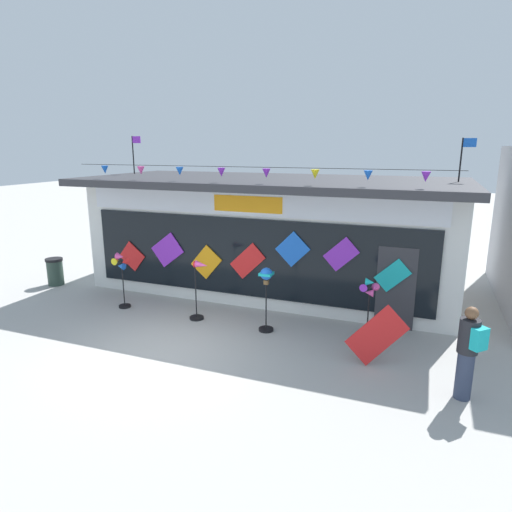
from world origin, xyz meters
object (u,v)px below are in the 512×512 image
(wind_spinner_center_right, at_px, (369,300))
(display_kite_on_ground, at_px, (377,335))
(trash_bin, at_px, (55,271))
(person_near_camera, at_px, (468,351))
(wind_spinner_center_left, at_px, (266,286))
(wind_spinner_far_left, at_px, (121,270))
(wind_spinner_left, at_px, (199,287))
(kite_shop_building, at_px, (274,233))

(wind_spinner_center_right, height_order, display_kite_on_ground, wind_spinner_center_right)
(trash_bin, bearing_deg, person_near_camera, -12.07)
(wind_spinner_center_left, bearing_deg, display_kite_on_ground, -15.83)
(wind_spinner_far_left, relative_size, wind_spinner_center_left, 0.99)
(wind_spinner_left, relative_size, trash_bin, 1.78)
(display_kite_on_ground, bearing_deg, wind_spinner_center_right, 110.33)
(wind_spinner_far_left, relative_size, wind_spinner_left, 1.00)
(person_near_camera, bearing_deg, kite_shop_building, -89.15)
(trash_bin, xyz_separation_m, display_kite_on_ground, (10.09, -1.73, 0.18))
(person_near_camera, xyz_separation_m, display_kite_on_ground, (-1.57, 0.76, -0.28))
(kite_shop_building, bearing_deg, wind_spinner_left, -104.42)
(wind_spinner_far_left, height_order, wind_spinner_left, wind_spinner_far_left)
(wind_spinner_left, distance_m, wind_spinner_center_right, 4.14)
(wind_spinner_left, relative_size, person_near_camera, 0.91)
(wind_spinner_center_right, height_order, trash_bin, wind_spinner_center_right)
(wind_spinner_center_left, relative_size, person_near_camera, 0.92)
(wind_spinner_far_left, bearing_deg, wind_spinner_center_right, -0.23)
(wind_spinner_center_left, relative_size, display_kite_on_ground, 1.35)
(trash_bin, bearing_deg, wind_spinner_far_left, -15.67)
(wind_spinner_far_left, xyz_separation_m, wind_spinner_center_left, (4.14, -0.06, 0.04))
(kite_shop_building, xyz_separation_m, wind_spinner_left, (-0.83, -3.24, -0.85))
(kite_shop_building, relative_size, wind_spinner_left, 7.12)
(wind_spinner_far_left, relative_size, wind_spinner_center_right, 0.99)
(wind_spinner_left, distance_m, display_kite_on_ground, 4.50)
(wind_spinner_center_right, distance_m, display_kite_on_ground, 0.94)
(person_near_camera, bearing_deg, wind_spinner_center_left, -65.98)
(wind_spinner_center_right, bearing_deg, display_kite_on_ground, -69.67)
(wind_spinner_center_left, xyz_separation_m, trash_bin, (-7.46, 0.99, -0.67))
(person_near_camera, relative_size, trash_bin, 1.96)
(wind_spinner_far_left, height_order, person_near_camera, person_near_camera)
(kite_shop_building, relative_size, wind_spinner_far_left, 7.11)
(wind_spinner_center_right, bearing_deg, wind_spinner_left, 179.73)
(wind_spinner_left, bearing_deg, trash_bin, 170.59)
(wind_spinner_left, height_order, wind_spinner_center_right, wind_spinner_center_right)
(kite_shop_building, height_order, person_near_camera, kite_shop_building)
(wind_spinner_left, distance_m, trash_bin, 5.76)
(wind_spinner_center_right, xyz_separation_m, person_near_camera, (1.86, -1.53, -0.18))
(wind_spinner_center_left, distance_m, person_near_camera, 4.46)
(wind_spinner_center_left, bearing_deg, wind_spinner_left, 178.42)
(wind_spinner_center_left, xyz_separation_m, display_kite_on_ground, (2.62, -0.74, -0.50))
(wind_spinner_center_right, distance_m, trash_bin, 9.87)
(wind_spinner_left, xyz_separation_m, wind_spinner_center_right, (4.14, -0.02, 0.20))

